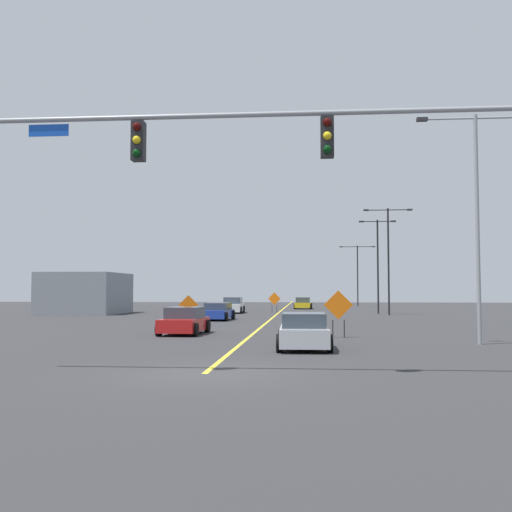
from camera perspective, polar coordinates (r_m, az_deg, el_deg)
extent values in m
plane|color=#2D2D30|center=(15.63, -4.95, -11.17)|extent=(178.21, 178.21, 0.00)
cube|color=yellow|center=(64.85, 2.53, -5.16)|extent=(0.16, 99.01, 0.01)
cylinder|color=gray|center=(16.04, -2.35, 13.30)|extent=(14.91, 0.14, 0.14)
cube|color=black|center=(15.76, 6.82, 11.19)|extent=(0.34, 0.32, 1.05)
sphere|color=#3A0503|center=(15.69, 6.83, 12.58)|extent=(0.22, 0.22, 0.22)
sphere|color=yellow|center=(15.60, 6.84, 11.35)|extent=(0.22, 0.22, 0.22)
sphere|color=black|center=(15.52, 6.85, 10.10)|extent=(0.22, 0.22, 0.22)
cube|color=black|center=(16.36, -11.18, 10.69)|extent=(0.34, 0.32, 1.05)
sphere|color=#3A0503|center=(16.29, -11.33, 12.03)|extent=(0.22, 0.22, 0.22)
sphere|color=yellow|center=(16.20, -11.34, 10.83)|extent=(0.22, 0.22, 0.22)
sphere|color=black|center=(16.12, -11.36, 9.63)|extent=(0.22, 0.22, 0.22)
cube|color=#1447B7|center=(17.28, -19.22, 11.28)|extent=(1.10, 0.03, 0.32)
cylinder|color=black|center=(80.41, 9.69, -1.88)|extent=(0.16, 0.16, 8.06)
cylinder|color=black|center=(80.51, 8.91, 0.88)|extent=(2.14, 0.08, 0.08)
cube|color=#262628|center=(80.44, 8.15, 0.88)|extent=(0.44, 0.24, 0.14)
cylinder|color=black|center=(80.69, 10.42, 0.88)|extent=(2.14, 0.08, 0.08)
cube|color=#262628|center=(80.80, 11.18, 0.89)|extent=(0.44, 0.24, 0.14)
cylinder|color=black|center=(55.23, 11.58, -0.99)|extent=(0.16, 0.16, 8.55)
cylinder|color=black|center=(55.46, 10.79, 3.26)|extent=(1.44, 0.08, 0.08)
cube|color=#262628|center=(55.39, 10.04, 3.26)|extent=(0.44, 0.24, 0.14)
cylinder|color=black|center=(55.63, 12.27, 3.26)|extent=(1.44, 0.08, 0.08)
cube|color=#262628|center=(55.73, 13.01, 3.26)|extent=(0.44, 0.24, 0.14)
cylinder|color=black|center=(52.28, 12.56, -0.51)|extent=(0.16, 0.16, 9.18)
cylinder|color=black|center=(52.56, 11.49, 4.33)|extent=(1.86, 0.08, 0.08)
cube|color=#262628|center=(52.46, 10.48, 4.33)|extent=(0.44, 0.24, 0.14)
cylinder|color=black|center=(52.80, 13.50, 4.32)|extent=(1.86, 0.08, 0.08)
cube|color=#262628|center=(52.95, 14.49, 4.31)|extent=(0.44, 0.24, 0.14)
cylinder|color=gray|center=(25.45, 20.43, 2.51)|extent=(0.16, 0.16, 9.24)
cylinder|color=gray|center=(26.00, 17.93, 12.37)|extent=(2.11, 0.08, 0.08)
cube|color=#262628|center=(25.79, 15.59, 12.47)|extent=(0.44, 0.24, 0.14)
cylinder|color=gray|center=(26.55, 22.47, 12.14)|extent=(2.11, 0.08, 0.08)
cube|color=orange|center=(37.51, -6.49, -4.68)|extent=(1.22, 0.25, 1.24)
cylinder|color=black|center=(37.55, -6.86, -6.09)|extent=(0.05, 0.05, 0.58)
cylinder|color=black|center=(37.53, -6.13, -6.09)|extent=(0.05, 0.05, 0.58)
cube|color=orange|center=(57.34, 1.77, -4.10)|extent=(1.22, 0.25, 1.23)
cylinder|color=black|center=(57.41, 1.54, -5.07)|extent=(0.05, 0.05, 0.68)
cylinder|color=black|center=(57.31, 2.01, -5.07)|extent=(0.05, 0.05, 0.68)
cube|color=orange|center=(27.34, 7.88, -4.65)|extent=(1.32, 0.04, 1.32)
cylinder|color=black|center=(27.38, 7.36, -6.91)|extent=(0.05, 0.05, 0.79)
cylinder|color=black|center=(27.40, 8.44, -6.90)|extent=(0.05, 0.05, 0.79)
cube|color=white|center=(55.58, -2.22, -4.95)|extent=(1.78, 4.28, 0.70)
cube|color=#333D47|center=(55.78, -2.20, -4.27)|extent=(1.58, 2.54, 0.61)
cylinder|color=black|center=(54.21, -3.30, -5.19)|extent=(0.23, 0.64, 0.64)
cylinder|color=black|center=(54.02, -1.48, -5.20)|extent=(0.23, 0.64, 0.64)
cylinder|color=black|center=(57.16, -2.92, -5.09)|extent=(0.23, 0.64, 0.64)
cylinder|color=black|center=(56.99, -1.20, -5.10)|extent=(0.23, 0.64, 0.64)
cube|color=#1E389E|center=(42.73, -3.70, -5.55)|extent=(1.96, 4.13, 0.57)
cube|color=#333D47|center=(42.91, -3.65, -4.82)|extent=(1.70, 2.46, 0.51)
cylinder|color=black|center=(41.54, -5.29, -5.78)|extent=(0.25, 0.65, 0.64)
cylinder|color=black|center=(41.18, -2.90, -5.81)|extent=(0.25, 0.65, 0.64)
cylinder|color=black|center=(44.30, -4.45, -5.62)|extent=(0.25, 0.65, 0.64)
cylinder|color=black|center=(43.96, -2.21, -5.65)|extent=(0.25, 0.65, 0.64)
cube|color=red|center=(29.37, -6.89, -6.53)|extent=(1.89, 3.95, 0.62)
cube|color=#333D47|center=(29.53, -6.79, -5.38)|extent=(1.65, 2.30, 0.54)
cylinder|color=black|center=(28.30, -9.28, -6.93)|extent=(0.25, 0.65, 0.64)
cylinder|color=black|center=(27.86, -5.83, -7.02)|extent=(0.25, 0.65, 0.64)
cylinder|color=black|center=(30.91, -7.84, -6.63)|extent=(0.25, 0.65, 0.64)
cylinder|color=black|center=(30.51, -4.68, -6.69)|extent=(0.25, 0.65, 0.64)
cube|color=gold|center=(68.11, 4.53, -4.70)|extent=(1.89, 3.95, 0.55)
cube|color=#333D47|center=(67.90, 4.52, -4.22)|extent=(1.64, 1.93, 0.60)
cylinder|color=black|center=(69.43, 5.30, -4.76)|extent=(0.25, 0.65, 0.64)
cylinder|color=black|center=(69.51, 3.87, -4.77)|extent=(0.25, 0.65, 0.64)
cylinder|color=black|center=(66.72, 5.22, -4.82)|extent=(0.25, 0.65, 0.64)
cylinder|color=black|center=(66.80, 3.73, -4.83)|extent=(0.25, 0.65, 0.64)
cube|color=#B7BABF|center=(22.13, 4.59, -7.58)|extent=(1.80, 4.07, 0.64)
cube|color=#333D47|center=(21.89, 4.59, -6.12)|extent=(1.59, 2.19, 0.51)
cylinder|color=black|center=(23.58, 6.64, -7.70)|extent=(0.23, 0.64, 0.64)
cylinder|color=black|center=(23.55, 2.43, -7.72)|extent=(0.23, 0.64, 0.64)
cylinder|color=black|center=(20.76, 7.05, -8.30)|extent=(0.23, 0.64, 0.64)
cylinder|color=black|center=(20.74, 2.26, -8.33)|extent=(0.23, 0.64, 0.64)
cube|color=gray|center=(56.52, -15.98, -3.45)|extent=(6.53, 7.89, 3.69)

